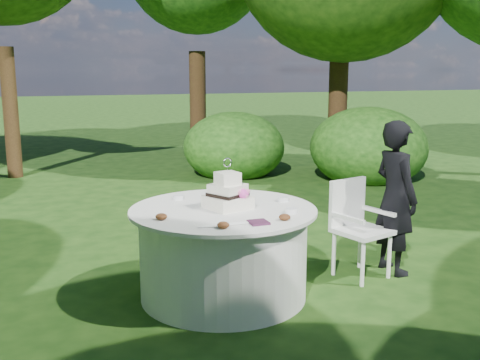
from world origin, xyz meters
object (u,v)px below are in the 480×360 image
at_px(guest, 395,197).
at_px(table, 223,252).
at_px(cake, 228,195).
at_px(chair, 356,221).
at_px(napkins, 258,222).

relative_size(guest, table, 0.93).
xyz_separation_m(table, cake, (0.04, -0.00, 0.50)).
distance_m(guest, table, 1.74).
height_order(cake, chair, cake).
bearing_deg(guest, chair, 78.89).
bearing_deg(chair, table, -177.10).
xyz_separation_m(napkins, table, (-0.10, 0.54, -0.39)).
xyz_separation_m(guest, cake, (-1.66, -0.01, 0.16)).
bearing_deg(guest, cake, 87.93).
height_order(guest, cake, guest).
bearing_deg(cake, napkins, -84.01).
bearing_deg(cake, table, 175.93).
bearing_deg(napkins, cake, 95.99).
distance_m(guest, cake, 1.67).
height_order(napkins, chair, chair).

